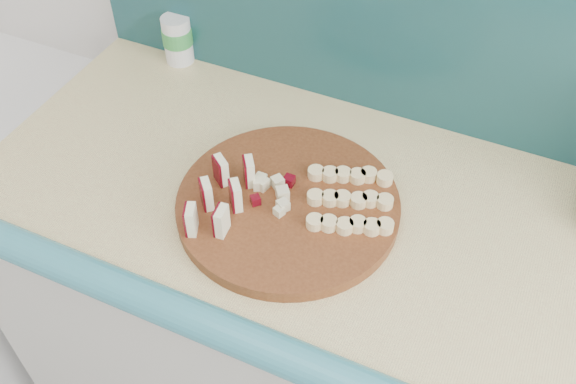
{
  "coord_description": "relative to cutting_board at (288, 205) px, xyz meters",
  "views": [
    {
      "loc": [
        -0.12,
        0.79,
        1.74
      ],
      "look_at": [
        -0.43,
        1.46,
        0.95
      ],
      "focal_mm": 40.0,
      "sensor_mm": 36.0,
      "label": 1
    }
  ],
  "objects": [
    {
      "name": "apple_chunks",
      "position": [
        -0.02,
        -0.01,
        0.02
      ],
      "size": [
        0.06,
        0.06,
        0.02
      ],
      "color": "beige",
      "rests_on": "cutting_board"
    },
    {
      "name": "canister",
      "position": [
        -0.4,
        0.3,
        0.04
      ],
      "size": [
        0.06,
        0.06,
        0.11
      ],
      "rotation": [
        0.0,
        0.0,
        0.36
      ],
      "color": "silver",
      "rests_on": "kitchen_counter"
    },
    {
      "name": "apple_wedges",
      "position": [
        -0.1,
        -0.06,
        0.04
      ],
      "size": [
        0.08,
        0.17,
        0.05
      ],
      "color": "#FEF6CB",
      "rests_on": "cutting_board"
    },
    {
      "name": "cutting_board",
      "position": [
        0.0,
        0.0,
        0.0
      ],
      "size": [
        0.5,
        0.5,
        0.02
      ],
      "primitive_type": "cylinder",
      "rotation": [
        0.0,
        0.0,
        0.36
      ],
      "color": "#4F2510",
      "rests_on": "kitchen_counter"
    },
    {
      "name": "banana_slices",
      "position": [
        0.1,
        0.04,
        0.02
      ],
      "size": [
        0.18,
        0.18,
        0.02
      ],
      "color": "#F6D996",
      "rests_on": "cutting_board"
    }
  ]
}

